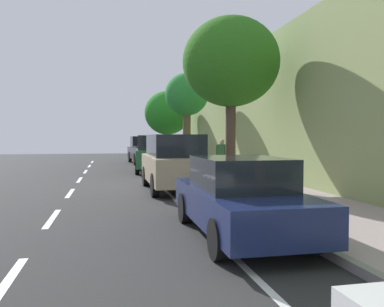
% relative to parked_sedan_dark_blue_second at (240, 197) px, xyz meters
% --- Properties ---
extents(ground, '(61.61, 61.61, 0.00)m').
position_rel_parked_sedan_dark_blue_second_xyz_m(ground, '(-0.96, 7.98, -0.75)').
color(ground, '#2C2C2C').
extents(sidewalk, '(3.19, 38.51, 0.14)m').
position_rel_parked_sedan_dark_blue_second_xyz_m(sidewalk, '(2.63, 7.98, -0.68)').
color(sidewalk, '#A69292').
rests_on(sidewalk, ground).
extents(curb_edge, '(0.16, 38.51, 0.14)m').
position_rel_parked_sedan_dark_blue_second_xyz_m(curb_edge, '(0.95, 7.98, -0.68)').
color(curb_edge, gray).
rests_on(curb_edge, ground).
extents(lane_stripe_centre, '(0.14, 35.80, 0.01)m').
position_rel_parked_sedan_dark_blue_second_xyz_m(lane_stripe_centre, '(-3.78, 6.63, -0.75)').
color(lane_stripe_centre, white).
rests_on(lane_stripe_centre, ground).
extents(lane_stripe_bike_edge, '(0.12, 38.51, 0.01)m').
position_rel_parked_sedan_dark_blue_second_xyz_m(lane_stripe_bike_edge, '(-0.52, 7.98, -0.75)').
color(lane_stripe_bike_edge, white).
rests_on(lane_stripe_bike_edge, ground).
extents(building_facade, '(0.50, 38.51, 6.25)m').
position_rel_parked_sedan_dark_blue_second_xyz_m(building_facade, '(4.47, 7.98, 2.38)').
color(building_facade, '#859659').
rests_on(building_facade, ground).
extents(parked_sedan_dark_blue_second, '(1.84, 4.40, 1.52)m').
position_rel_parked_sedan_dark_blue_second_xyz_m(parked_sedan_dark_blue_second, '(0.00, 0.00, 0.00)').
color(parked_sedan_dark_blue_second, navy).
rests_on(parked_sedan_dark_blue_second, ground).
extents(parked_suv_tan_mid, '(2.00, 4.72, 1.99)m').
position_rel_parked_sedan_dark_blue_second_xyz_m(parked_suv_tan_mid, '(-0.20, 6.66, 0.27)').
color(parked_suv_tan_mid, tan).
rests_on(parked_suv_tan_mid, ground).
extents(parked_suv_green_far, '(2.19, 4.81, 1.99)m').
position_rel_parked_sedan_dark_blue_second_xyz_m(parked_suv_green_far, '(-0.14, 14.14, 0.27)').
color(parked_suv_green_far, '#1E512D').
rests_on(parked_suv_green_far, ground).
extents(parked_pickup_black_farthest, '(2.28, 5.41, 1.95)m').
position_rel_parked_sedan_dark_blue_second_xyz_m(parked_pickup_black_farthest, '(0.01, 21.19, 0.15)').
color(parked_pickup_black_farthest, black).
rests_on(parked_pickup_black_farthest, ground).
extents(bicycle_at_curb, '(1.68, 0.61, 0.76)m').
position_rel_parked_sedan_dark_blue_second_xyz_m(bicycle_at_curb, '(0.49, 7.98, -0.38)').
color(bicycle_at_curb, black).
rests_on(bicycle_at_curb, ground).
extents(cyclist_with_backpack, '(0.51, 0.57, 1.76)m').
position_rel_parked_sedan_dark_blue_second_xyz_m(cyclist_with_backpack, '(0.71, 7.52, 0.33)').
color(cyclist_with_backpack, '#C6B284').
rests_on(cyclist_with_backpack, ground).
extents(street_tree_mid_block, '(3.60, 3.60, 6.19)m').
position_rel_parked_sedan_dark_blue_second_xyz_m(street_tree_mid_block, '(1.98, 6.90, 3.90)').
color(street_tree_mid_block, '#4E3B30').
rests_on(street_tree_mid_block, sidewalk).
extents(street_tree_far_end, '(2.53, 2.53, 5.50)m').
position_rel_parked_sedan_dark_blue_second_xyz_m(street_tree_far_end, '(1.98, 15.45, 3.53)').
color(street_tree_far_end, brown).
rests_on(street_tree_far_end, sidewalk).
extents(street_tree_corner, '(3.56, 3.56, 5.36)m').
position_rel_parked_sedan_dark_blue_second_xyz_m(street_tree_corner, '(1.98, 23.39, 3.03)').
color(street_tree_corner, '#4B4228').
rests_on(street_tree_corner, sidewalk).
extents(pedestrian_on_phone, '(0.49, 0.45, 1.65)m').
position_rel_parked_sedan_dark_blue_second_xyz_m(pedestrian_on_phone, '(2.72, 10.61, 0.33)').
color(pedestrian_on_phone, black).
rests_on(pedestrian_on_phone, sidewalk).
extents(fire_hydrant, '(0.22, 0.22, 0.84)m').
position_rel_parked_sedan_dark_blue_second_xyz_m(fire_hydrant, '(1.38, 1.18, -0.18)').
color(fire_hydrant, red).
rests_on(fire_hydrant, sidewalk).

